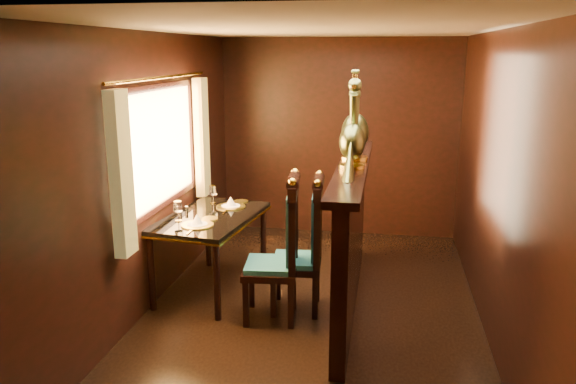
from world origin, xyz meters
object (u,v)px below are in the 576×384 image
(dining_table, at_px, (210,222))
(peacock_right, at_px, (355,116))
(peacock_left, at_px, (353,126))
(chair_left, at_px, (284,244))
(chair_right, at_px, (309,241))

(dining_table, height_order, peacock_right, peacock_right)
(peacock_right, bearing_deg, peacock_left, -90.00)
(chair_left, height_order, peacock_left, peacock_left)
(dining_table, distance_m, chair_left, 0.95)
(dining_table, distance_m, peacock_left, 1.75)
(peacock_left, bearing_deg, chair_left, -167.48)
(chair_right, xyz_separation_m, peacock_left, (0.37, -0.08, 1.06))
(chair_right, bearing_deg, peacock_right, 33.35)
(peacock_left, relative_size, peacock_right, 0.89)
(chair_left, xyz_separation_m, chair_right, (0.19, 0.20, -0.03))
(chair_left, distance_m, chair_right, 0.28)
(dining_table, xyz_separation_m, chair_left, (0.82, -0.48, -0.01))
(chair_left, relative_size, peacock_right, 1.63)
(chair_right, xyz_separation_m, peacock_right, (0.37, 0.28, 1.10))
(chair_right, relative_size, peacock_right, 1.56)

